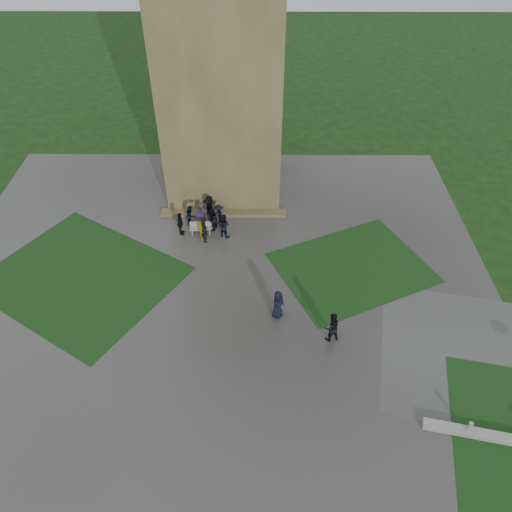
{
  "coord_description": "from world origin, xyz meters",
  "views": [
    {
      "loc": [
        2.53,
        -18.25,
        21.62
      ],
      "look_at": [
        2.38,
        4.74,
        1.2
      ],
      "focal_mm": 35.0,
      "sensor_mm": 36.0,
      "label": 1
    }
  ],
  "objects_px": {
    "bench": "(201,228)",
    "pedestrian_near": "(331,327)",
    "pedestrian_mid": "(278,304)",
    "tower": "(221,67)"
  },
  "relations": [
    {
      "from": "tower",
      "to": "pedestrian_near",
      "type": "bearing_deg",
      "value": -67.65
    },
    {
      "from": "pedestrian_mid",
      "to": "bench",
      "type": "bearing_deg",
      "value": 69.05
    },
    {
      "from": "tower",
      "to": "pedestrian_near",
      "type": "xyz_separation_m",
      "value": [
        6.47,
        -15.73,
        -8.02
      ]
    },
    {
      "from": "tower",
      "to": "pedestrian_mid",
      "type": "distance_m",
      "value": 16.61
    },
    {
      "from": "bench",
      "to": "pedestrian_mid",
      "type": "relative_size",
      "value": 0.81
    },
    {
      "from": "pedestrian_mid",
      "to": "pedestrian_near",
      "type": "height_order",
      "value": "pedestrian_near"
    },
    {
      "from": "bench",
      "to": "tower",
      "type": "bearing_deg",
      "value": 73.45
    },
    {
      "from": "bench",
      "to": "pedestrian_near",
      "type": "height_order",
      "value": "pedestrian_near"
    },
    {
      "from": "pedestrian_near",
      "to": "pedestrian_mid",
      "type": "bearing_deg",
      "value": -44.6
    },
    {
      "from": "bench",
      "to": "pedestrian_near",
      "type": "xyz_separation_m",
      "value": [
        7.9,
        -9.21,
        0.52
      ]
    }
  ]
}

